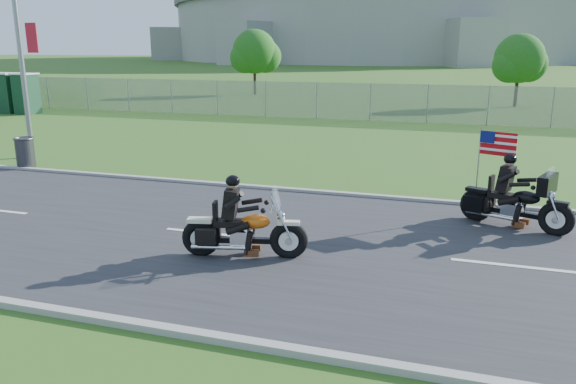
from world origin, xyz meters
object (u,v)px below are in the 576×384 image
(motorcycle_follow, at_px, (515,204))
(trash_can, at_px, (25,154))
(porta_toilet_a, at_px, (26,94))
(motorcycle_lead, at_px, (242,232))
(porta_toilet_b, at_px, (7,94))

(motorcycle_follow, distance_m, trash_can, 14.98)
(porta_toilet_a, xyz_separation_m, motorcycle_lead, (21.10, -18.01, -0.63))
(motorcycle_lead, relative_size, trash_can, 2.37)
(motorcycle_lead, xyz_separation_m, motorcycle_follow, (5.04, 3.47, 0.05))
(motorcycle_follow, bearing_deg, porta_toilet_b, 173.31)
(motorcycle_lead, bearing_deg, porta_toilet_a, 126.42)
(porta_toilet_b, bearing_deg, trash_can, -45.06)
(motorcycle_lead, height_order, trash_can, motorcycle_lead)
(porta_toilet_a, height_order, motorcycle_follow, porta_toilet_a)
(porta_toilet_a, height_order, motorcycle_lead, porta_toilet_a)
(motorcycle_follow, bearing_deg, motorcycle_lead, -124.32)
(porta_toilet_b, height_order, motorcycle_lead, porta_toilet_b)
(porta_toilet_a, bearing_deg, motorcycle_follow, -29.08)
(porta_toilet_b, bearing_deg, motorcycle_follow, -27.83)
(porta_toilet_b, bearing_deg, porta_toilet_a, 0.00)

